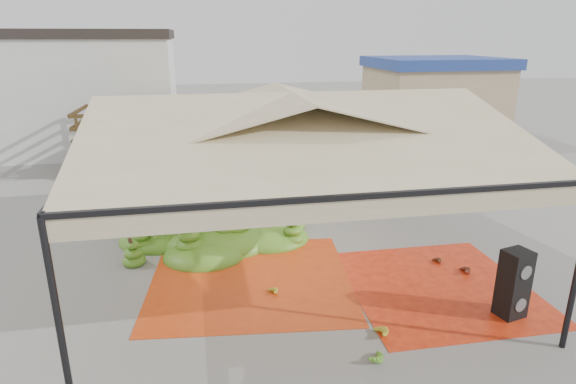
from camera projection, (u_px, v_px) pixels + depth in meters
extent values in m
plane|color=slate|center=(292.00, 264.00, 11.38)|extent=(90.00, 90.00, 0.00)
cylinder|color=black|center=(58.00, 321.00, 6.46)|extent=(0.10, 0.10, 3.00)
cylinder|color=black|center=(130.00, 168.00, 13.93)|extent=(0.10, 0.10, 3.00)
cylinder|color=black|center=(390.00, 155.00, 15.36)|extent=(0.10, 0.10, 3.00)
pyramid|color=#CAB88F|center=(292.00, 116.00, 10.29)|extent=(8.00, 8.00, 1.00)
cube|color=black|center=(292.00, 139.00, 10.44)|extent=(8.00, 8.00, 0.08)
cube|color=#CAB88F|center=(292.00, 147.00, 10.50)|extent=(8.00, 8.00, 0.36)
cube|color=silver|center=(17.00, 96.00, 21.88)|extent=(14.00, 6.00, 5.00)
cube|color=black|center=(6.00, 34.00, 21.05)|extent=(14.30, 6.30, 0.40)
cube|color=tan|center=(433.00, 104.00, 24.74)|extent=(6.00, 5.00, 3.60)
cube|color=navy|center=(437.00, 63.00, 24.10)|extent=(6.30, 5.30, 0.50)
cube|color=#C94012|center=(251.00, 279.00, 10.65)|extent=(4.76, 4.57, 0.01)
cube|color=#E83F15|center=(438.00, 286.00, 10.35)|extent=(3.81, 3.99, 0.01)
ellipsoid|color=#357618|center=(218.00, 220.00, 12.57)|extent=(5.99, 5.30, 1.11)
ellipsoid|color=gold|center=(270.00, 291.00, 10.01)|extent=(0.47, 0.43, 0.18)
ellipsoid|color=gold|center=(378.00, 331.00, 8.61)|extent=(0.53, 0.46, 0.22)
ellipsoid|color=#5C2A15|center=(462.00, 269.00, 10.89)|extent=(0.54, 0.47, 0.21)
ellipsoid|color=#522512|center=(435.00, 260.00, 11.38)|extent=(0.40, 0.34, 0.18)
ellipsoid|color=#3A841B|center=(372.00, 353.00, 8.00)|extent=(0.64, 0.63, 0.23)
ellipsoid|color=#4E841B|center=(218.00, 153.00, 10.89)|extent=(0.24, 0.24, 0.20)
ellipsoid|color=#4E841B|center=(283.00, 150.00, 11.15)|extent=(0.24, 0.24, 0.20)
ellipsoid|color=#4E841B|center=(345.00, 147.00, 11.42)|extent=(0.24, 0.24, 0.20)
cube|color=black|center=(511.00, 300.00, 9.19)|extent=(0.58, 0.53, 0.68)
cube|color=black|center=(516.00, 268.00, 8.98)|extent=(0.58, 0.53, 0.68)
imported|color=gray|center=(237.00, 177.00, 14.87)|extent=(0.76, 0.53, 1.97)
cube|color=#533E1B|center=(159.00, 141.00, 18.79)|extent=(5.79, 2.81, 0.14)
cube|color=white|center=(255.00, 136.00, 19.32)|extent=(2.14, 2.58, 2.63)
cylinder|color=black|center=(100.00, 168.00, 17.62)|extent=(1.04, 0.38, 1.03)
cylinder|color=black|center=(112.00, 154.00, 19.77)|extent=(1.04, 0.38, 1.03)
cylinder|color=black|center=(201.00, 164.00, 18.17)|extent=(1.04, 0.38, 1.03)
cylinder|color=black|center=(202.00, 151.00, 20.31)|extent=(1.04, 0.38, 1.03)
cylinder|color=black|center=(252.00, 162.00, 18.46)|extent=(1.04, 0.38, 1.03)
cylinder|color=black|center=(248.00, 149.00, 20.60)|extent=(1.04, 0.38, 1.03)
ellipsoid|color=#3B851B|center=(158.00, 127.00, 18.61)|extent=(4.63, 2.20, 0.80)
cube|color=yellow|center=(172.00, 115.00, 18.56)|extent=(2.36, 2.35, 0.28)
cube|color=#4C2A19|center=(330.00, 149.00, 18.04)|extent=(5.37, 2.83, 0.12)
cube|color=silver|center=(412.00, 141.00, 18.90)|extent=(2.06, 2.43, 2.38)
cylinder|color=black|center=(290.00, 176.00, 16.80)|extent=(0.96, 0.39, 0.93)
cylinder|color=black|center=(275.00, 162.00, 18.70)|extent=(0.96, 0.39, 0.93)
cylinder|color=black|center=(377.00, 169.00, 17.66)|extent=(0.96, 0.39, 0.93)
cylinder|color=black|center=(354.00, 156.00, 19.56)|extent=(0.96, 0.39, 0.93)
cylinder|color=black|center=(419.00, 166.00, 18.12)|extent=(0.96, 0.39, 0.93)
cylinder|color=black|center=(393.00, 153.00, 20.02)|extent=(0.96, 0.39, 0.93)
ellipsoid|color=#547C19|center=(330.00, 135.00, 17.88)|extent=(4.29, 2.22, 0.73)
cube|color=gold|center=(344.00, 124.00, 17.89)|extent=(2.25, 2.24, 0.26)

